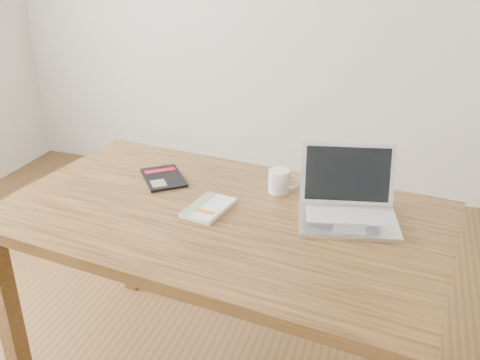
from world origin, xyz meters
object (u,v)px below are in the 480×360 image
(black_guidebook, at_px, (163,178))
(coffee_mug, at_px, (280,181))
(laptop, at_px, (348,204))
(white_guidebook, at_px, (208,208))
(desk, at_px, (221,235))

(black_guidebook, height_order, coffee_mug, coffee_mug)
(black_guidebook, relative_size, laptop, 0.69)
(white_guidebook, relative_size, black_guidebook, 0.84)
(desk, height_order, white_guidebook, white_guidebook)
(coffee_mug, bearing_deg, white_guidebook, -142.42)
(white_guidebook, distance_m, laptop, 0.46)
(black_guidebook, distance_m, coffee_mug, 0.45)
(desk, bearing_deg, coffee_mug, 62.07)
(black_guidebook, xyz_separation_m, laptop, (0.71, -0.08, 0.04))
(white_guidebook, xyz_separation_m, laptop, (0.45, 0.10, 0.04))
(desk, bearing_deg, white_guidebook, -176.85)
(white_guidebook, height_order, coffee_mug, coffee_mug)
(black_guidebook, bearing_deg, desk, -69.76)
(laptop, bearing_deg, coffee_mug, 144.47)
(desk, bearing_deg, black_guidebook, 155.23)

